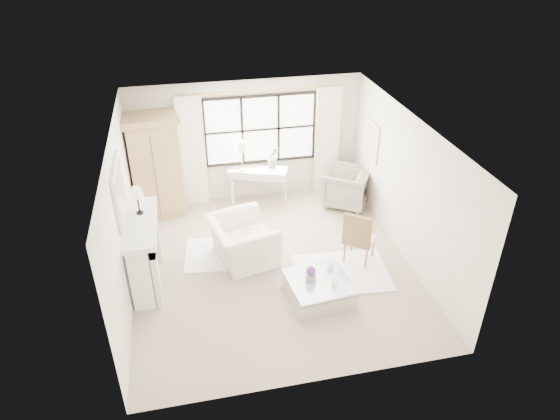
% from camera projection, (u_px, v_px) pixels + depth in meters
% --- Properties ---
extents(floor, '(5.50, 5.50, 0.00)m').
position_uv_depth(floor, '(272.00, 265.00, 9.29)').
color(floor, tan).
rests_on(floor, ground).
extents(ceiling, '(5.50, 5.50, 0.00)m').
position_uv_depth(ceiling, '(271.00, 129.00, 7.90)').
color(ceiling, white).
rests_on(ceiling, ground).
extents(wall_back, '(5.00, 0.00, 5.00)m').
position_uv_depth(wall_back, '(247.00, 141.00, 10.90)').
color(wall_back, beige).
rests_on(wall_back, ground).
extents(wall_front, '(5.00, 0.00, 5.00)m').
position_uv_depth(wall_front, '(315.00, 309.00, 6.29)').
color(wall_front, silver).
rests_on(wall_front, ground).
extents(wall_left, '(0.00, 5.50, 5.50)m').
position_uv_depth(wall_left, '(122.00, 219.00, 8.14)').
color(wall_left, silver).
rests_on(wall_left, ground).
extents(wall_right, '(0.00, 5.50, 5.50)m').
position_uv_depth(wall_right, '(407.00, 188.00, 9.04)').
color(wall_right, beige).
rests_on(wall_right, ground).
extents(window_pane, '(2.40, 0.02, 1.50)m').
position_uv_depth(window_pane, '(260.00, 129.00, 10.81)').
color(window_pane, white).
rests_on(window_pane, wall_back).
extents(window_frame, '(2.50, 0.04, 1.50)m').
position_uv_depth(window_frame, '(260.00, 130.00, 10.80)').
color(window_frame, black).
rests_on(window_frame, wall_back).
extents(curtain_rod, '(3.30, 0.04, 0.04)m').
position_uv_depth(curtain_rod, '(260.00, 91.00, 10.31)').
color(curtain_rod, '#BE8C42').
rests_on(curtain_rod, wall_back).
extents(curtain_left, '(0.55, 0.10, 2.47)m').
position_uv_depth(curtain_left, '(192.00, 152.00, 10.65)').
color(curtain_left, white).
rests_on(curtain_left, ground).
extents(curtain_right, '(0.55, 0.10, 2.47)m').
position_uv_depth(curtain_right, '(327.00, 141.00, 11.20)').
color(curtain_right, white).
rests_on(curtain_right, ground).
extents(fireplace, '(0.58, 1.66, 1.26)m').
position_uv_depth(fireplace, '(142.00, 252.00, 8.54)').
color(fireplace, silver).
rests_on(fireplace, ground).
extents(mirror_frame, '(0.05, 1.15, 0.95)m').
position_uv_depth(mirror_frame, '(119.00, 192.00, 7.89)').
color(mirror_frame, silver).
rests_on(mirror_frame, wall_left).
extents(mirror_glass, '(0.02, 1.00, 0.80)m').
position_uv_depth(mirror_glass, '(121.00, 192.00, 7.90)').
color(mirror_glass, silver).
rests_on(mirror_glass, wall_left).
extents(art_frame, '(0.04, 0.62, 0.82)m').
position_uv_depth(art_frame, '(372.00, 142.00, 10.36)').
color(art_frame, white).
rests_on(art_frame, wall_right).
extents(art_canvas, '(0.01, 0.52, 0.72)m').
position_uv_depth(art_canvas, '(371.00, 142.00, 10.36)').
color(art_canvas, '#C0B495').
rests_on(art_canvas, wall_right).
extents(mantel_lamp, '(0.22, 0.22, 0.51)m').
position_uv_depth(mantel_lamp, '(137.00, 193.00, 8.25)').
color(mantel_lamp, black).
rests_on(mantel_lamp, fireplace).
extents(armoire, '(1.22, 0.87, 2.24)m').
position_uv_depth(armoire, '(155.00, 166.00, 10.30)').
color(armoire, tan).
rests_on(armoire, floor).
extents(console_table, '(1.38, 0.87, 0.80)m').
position_uv_depth(console_table, '(258.00, 185.00, 11.15)').
color(console_table, silver).
rests_on(console_table, floor).
extents(console_lamp, '(0.28, 0.28, 0.69)m').
position_uv_depth(console_lamp, '(242.00, 147.00, 10.61)').
color(console_lamp, '#AA8A3B').
rests_on(console_lamp, console_table).
extents(orchid_plant, '(0.29, 0.25, 0.50)m').
position_uv_depth(orchid_plant, '(273.00, 157.00, 10.89)').
color(orchid_plant, '#617A51').
rests_on(orchid_plant, console_table).
extents(side_table, '(0.40, 0.40, 0.51)m').
position_uv_depth(side_table, '(251.00, 226.00, 9.83)').
color(side_table, white).
rests_on(side_table, floor).
extents(rug_left, '(1.68, 1.27, 0.03)m').
position_uv_depth(rug_left, '(227.00, 253.00, 9.58)').
color(rug_left, white).
rests_on(rug_left, floor).
extents(rug_right, '(1.78, 1.40, 0.03)m').
position_uv_depth(rug_right, '(342.00, 272.00, 9.07)').
color(rug_right, white).
rests_on(rug_right, floor).
extents(club_armchair, '(1.33, 1.45, 0.81)m').
position_uv_depth(club_armchair, '(242.00, 241.00, 9.26)').
color(club_armchair, white).
rests_on(club_armchair, floor).
extents(wingback_chair, '(1.28, 1.27, 0.85)m').
position_uv_depth(wingback_chair, '(346.00, 187.00, 11.01)').
color(wingback_chair, gray).
rests_on(wingback_chair, floor).
extents(french_chair, '(0.68, 0.68, 1.08)m').
position_uv_depth(french_chair, '(359.00, 247.00, 9.24)').
color(french_chair, olive).
rests_on(french_chair, floor).
extents(coffee_table, '(1.10, 1.10, 0.38)m').
position_uv_depth(coffee_table, '(319.00, 290.00, 8.40)').
color(coffee_table, silver).
rests_on(coffee_table, floor).
extents(planter_box, '(0.20, 0.20, 0.12)m').
position_uv_depth(planter_box, '(311.00, 277.00, 8.28)').
color(planter_box, gray).
rests_on(planter_box, coffee_table).
extents(planter_flowers, '(0.15, 0.15, 0.15)m').
position_uv_depth(planter_flowers, '(311.00, 271.00, 8.21)').
color(planter_flowers, '#5C2F75').
rests_on(planter_flowers, planter_box).
extents(pillar_candle, '(0.09, 0.09, 0.12)m').
position_uv_depth(pillar_candle, '(334.00, 283.00, 8.16)').
color(pillar_candle, white).
rests_on(pillar_candle, coffee_table).
extents(coffee_vase, '(0.15, 0.15, 0.14)m').
position_uv_depth(coffee_vase, '(330.00, 266.00, 8.52)').
color(coffee_vase, silver).
rests_on(coffee_vase, coffee_table).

